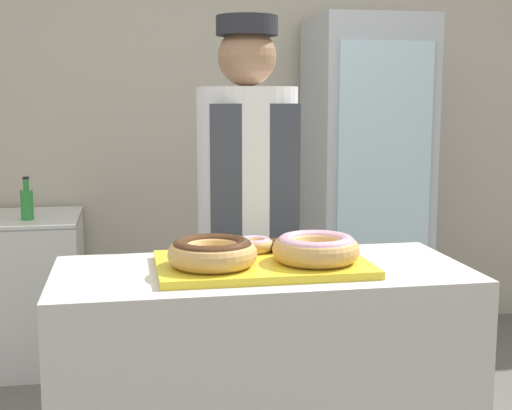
{
  "coord_description": "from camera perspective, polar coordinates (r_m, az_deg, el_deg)",
  "views": [
    {
      "loc": [
        -0.4,
        -2.08,
        1.42
      ],
      "look_at": [
        0.0,
        0.1,
        1.08
      ],
      "focal_mm": 50.0,
      "sensor_mm": 36.0,
      "label": 1
    }
  ],
  "objects": [
    {
      "name": "brownie_back_left",
      "position": [
        2.28,
        -2.68,
        -3.43
      ],
      "size": [
        0.1,
        0.1,
        0.03
      ],
      "color": "#382111",
      "rests_on": "serving_tray"
    },
    {
      "name": "brownie_back_right",
      "position": [
        2.32,
        2.36,
        -3.24
      ],
      "size": [
        0.1,
        0.1,
        0.03
      ],
      "color": "#382111",
      "rests_on": "serving_tray"
    },
    {
      "name": "donut_mini_center",
      "position": [
        2.29,
        -0.14,
        -3.15
      ],
      "size": [
        0.13,
        0.13,
        0.04
      ],
      "color": "tan",
      "rests_on": "serving_tray"
    },
    {
      "name": "donut_light_glaze",
      "position": [
        2.16,
        4.82,
        -3.41
      ],
      "size": [
        0.26,
        0.26,
        0.08
      ],
      "color": "tan",
      "rests_on": "serving_tray"
    },
    {
      "name": "serving_tray",
      "position": [
        2.18,
        0.48,
        -4.77
      ],
      "size": [
        0.64,
        0.41,
        0.02
      ],
      "color": "yellow",
      "rests_on": "display_counter"
    },
    {
      "name": "donut_chocolate_glaze",
      "position": [
        2.1,
        -3.51,
        -3.74
      ],
      "size": [
        0.26,
        0.26,
        0.08
      ],
      "color": "tan",
      "rests_on": "serving_tray"
    },
    {
      "name": "bottle_green_b",
      "position": [
        3.79,
        -17.86,
        0.14
      ],
      "size": [
        0.06,
        0.06,
        0.22
      ],
      "color": "#2D8C38",
      "rests_on": "chest_freezer"
    },
    {
      "name": "wall_back",
      "position": [
        4.23,
        -5.03,
        7.66
      ],
      "size": [
        8.0,
        0.06,
        2.7
      ],
      "color": "#BCB29E",
      "rests_on": "ground_plane"
    },
    {
      "name": "baker_person",
      "position": [
        2.82,
        -0.68,
        -1.84
      ],
      "size": [
        0.39,
        0.39,
        1.73
      ],
      "color": "#4C4C51",
      "rests_on": "ground_plane"
    },
    {
      "name": "beverage_fridge",
      "position": [
        4.08,
        8.71,
        1.63
      ],
      "size": [
        0.62,
        0.61,
        1.86
      ],
      "color": "#ADB2B7",
      "rests_on": "ground_plane"
    },
    {
      "name": "display_counter",
      "position": [
        2.33,
        0.46,
        -15.94
      ],
      "size": [
        1.26,
        0.57,
        0.9
      ],
      "color": "beige",
      "rests_on": "ground_plane"
    }
  ]
}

